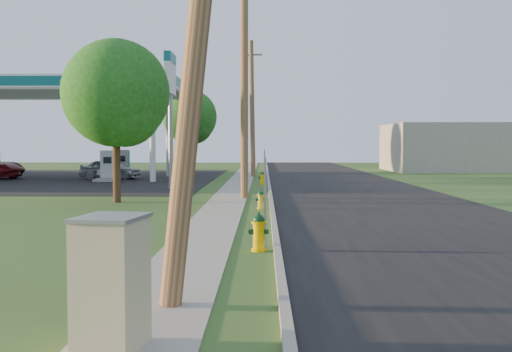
# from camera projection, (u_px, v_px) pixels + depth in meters

# --- Properties ---
(ground_plane) EXTENTS (140.00, 140.00, 0.00)m
(ground_plane) POSITION_uv_depth(u_px,v_px,m) (250.00, 291.00, 10.00)
(ground_plane) COLOR #264D1D
(ground_plane) RESTS_ON ground
(road) EXTENTS (8.00, 120.00, 0.02)m
(road) POSITION_uv_depth(u_px,v_px,m) (401.00, 217.00, 19.93)
(road) COLOR black
(road) RESTS_ON ground
(curb) EXTENTS (0.15, 120.00, 0.15)m
(curb) POSITION_uv_depth(u_px,v_px,m) (273.00, 215.00, 19.97)
(curb) COLOR gray
(curb) RESTS_ON ground
(sidewalk) EXTENTS (1.50, 120.00, 0.03)m
(sidewalk) POSITION_uv_depth(u_px,v_px,m) (217.00, 217.00, 20.00)
(sidewalk) COLOR gray
(sidewalk) RESTS_ON ground
(forecourt) EXTENTS (26.00, 28.00, 0.02)m
(forecourt) POSITION_uv_depth(u_px,v_px,m) (18.00, 179.00, 42.15)
(forecourt) COLOR black
(forecourt) RESTS_ON ground
(utility_pole_mid) EXTENTS (1.40, 0.32, 9.80)m
(utility_pole_mid) POSITION_uv_depth(u_px,v_px,m) (244.00, 80.00, 26.74)
(utility_pole_mid) COLOR brown
(utility_pole_mid) RESTS_ON ground
(utility_pole_far) EXTENTS (1.40, 0.32, 9.50)m
(utility_pole_far) POSITION_uv_depth(u_px,v_px,m) (252.00, 108.00, 44.72)
(utility_pole_far) COLOR brown
(utility_pole_far) RESTS_ON ground
(sign_post_near) EXTENTS (0.05, 0.04, 2.00)m
(sign_post_near) POSITION_uv_depth(u_px,v_px,m) (265.00, 203.00, 14.14)
(sign_post_near) COLOR gray
(sign_post_near) RESTS_ON ground
(sign_post_mid) EXTENTS (0.05, 0.04, 2.00)m
(sign_post_mid) POSITION_uv_depth(u_px,v_px,m) (265.00, 176.00, 25.92)
(sign_post_mid) COLOR gray
(sign_post_mid) RESTS_ON ground
(sign_post_far) EXTENTS (0.05, 0.04, 2.00)m
(sign_post_far) POSITION_uv_depth(u_px,v_px,m) (264.00, 166.00, 38.11)
(sign_post_far) COLOR gray
(sign_post_far) RESTS_ON ground
(gas_canopy) EXTENTS (18.18, 9.18, 6.40)m
(gas_canopy) POSITION_uv_depth(u_px,v_px,m) (46.00, 89.00, 41.83)
(gas_canopy) COLOR silver
(gas_canopy) RESTS_ON ground
(fuel_pump_ne) EXTENTS (1.20, 3.20, 1.90)m
(fuel_pump_ne) POSITION_uv_depth(u_px,v_px,m) (108.00, 169.00, 40.04)
(fuel_pump_ne) COLOR gray
(fuel_pump_ne) RESTS_ON ground
(fuel_pump_se) EXTENTS (1.20, 3.20, 1.90)m
(fuel_pump_se) POSITION_uv_depth(u_px,v_px,m) (123.00, 167.00, 44.03)
(fuel_pump_se) COLOR gray
(fuel_pump_se) RESTS_ON ground
(price_pylon) EXTENTS (0.34, 2.04, 6.85)m
(price_pylon) POSITION_uv_depth(u_px,v_px,m) (170.00, 82.00, 32.25)
(price_pylon) COLOR gray
(price_pylon) RESTS_ON ground
(distant_building) EXTENTS (14.00, 10.00, 4.00)m
(distant_building) POSITION_uv_depth(u_px,v_px,m) (472.00, 148.00, 54.62)
(distant_building) COLOR gray
(distant_building) RESTS_ON ground
(tree_verge) EXTENTS (4.22, 4.22, 6.40)m
(tree_verge) POSITION_uv_depth(u_px,v_px,m) (118.00, 97.00, 24.93)
(tree_verge) COLOR #342414
(tree_verge) RESTS_ON ground
(tree_lot) EXTENTS (4.49, 4.49, 6.80)m
(tree_lot) POSITION_uv_depth(u_px,v_px,m) (191.00, 119.00, 53.10)
(tree_lot) COLOR #342414
(tree_lot) RESTS_ON ground
(hydrant_near) EXTENTS (0.43, 0.38, 0.84)m
(hydrant_near) POSITION_uv_depth(u_px,v_px,m) (259.00, 232.00, 13.68)
(hydrant_near) COLOR #EFB100
(hydrant_near) RESTS_ON ground
(hydrant_mid) EXTENTS (0.34, 0.31, 0.67)m
(hydrant_mid) POSITION_uv_depth(u_px,v_px,m) (261.00, 200.00, 22.57)
(hydrant_mid) COLOR yellow
(hydrant_mid) RESTS_ON ground
(hydrant_far) EXTENTS (0.39, 0.35, 0.75)m
(hydrant_far) POSITION_uv_depth(u_px,v_px,m) (262.00, 178.00, 36.26)
(hydrant_far) COLOR #FFCE00
(hydrant_far) RESTS_ON ground
(utility_cabinet) EXTENTS (0.80, 0.97, 1.51)m
(utility_cabinet) POSITION_uv_depth(u_px,v_px,m) (111.00, 284.00, 7.03)
(utility_cabinet) COLOR tan
(utility_cabinet) RESTS_ON ground
(car_silver) EXTENTS (4.13, 2.31, 1.33)m
(car_silver) POSITION_uv_depth(u_px,v_px,m) (110.00, 169.00, 41.66)
(car_silver) COLOR #A8AAAF
(car_silver) RESTS_ON ground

